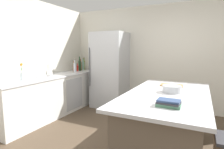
{
  "coord_description": "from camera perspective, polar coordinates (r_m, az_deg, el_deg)",
  "views": [
    {
      "loc": [
        0.96,
        -2.44,
        1.5
      ],
      "look_at": [
        -0.66,
        0.86,
        1.0
      ],
      "focal_mm": 29.3,
      "sensor_mm": 36.0,
      "label": 1
    }
  ],
  "objects": [
    {
      "name": "wall_left",
      "position": [
        4.2,
        -28.28,
        4.1
      ],
      "size": [
        0.1,
        6.0,
        2.6
      ],
      "primitive_type": "cube",
      "color": "silver",
      "rests_on": "ground_plane"
    },
    {
      "name": "cookbook_stack",
      "position": [
        2.05,
        17.25,
        -8.54
      ],
      "size": [
        0.25,
        0.19,
        0.08
      ],
      "color": "#4C7F60",
      "rests_on": "kitchen_island"
    },
    {
      "name": "sink_faucet",
      "position": [
        4.14,
        -22.34,
        1.24
      ],
      "size": [
        0.15,
        0.05,
        0.3
      ],
      "color": "silver",
      "rests_on": "counter_run_left"
    },
    {
      "name": "hot_sauce_bottle",
      "position": [
        5.1,
        -10.72,
        1.99
      ],
      "size": [
        0.05,
        0.05,
        0.22
      ],
      "color": "red",
      "rests_on": "counter_run_left"
    },
    {
      "name": "gin_bottle",
      "position": [
        5.34,
        -9.03,
        2.79
      ],
      "size": [
        0.08,
        0.08,
        0.33
      ],
      "color": "#8CB79E",
      "rests_on": "counter_run_left"
    },
    {
      "name": "wall_rear",
      "position": [
        4.79,
        14.64,
        5.1
      ],
      "size": [
        6.0,
        0.1,
        2.6
      ],
      "primitive_type": "cube",
      "color": "silver",
      "rests_on": "ground_plane"
    },
    {
      "name": "olive_oil_bottle",
      "position": [
        5.44,
        -8.72,
        3.01
      ],
      "size": [
        0.06,
        0.06,
        0.35
      ],
      "color": "olive",
      "rests_on": "counter_run_left"
    },
    {
      "name": "kitchen_island",
      "position": [
        2.79,
        16.53,
        -14.55
      ],
      "size": [
        1.07,
        2.05,
        0.9
      ],
      "color": "brown",
      "rests_on": "ground_plane"
    },
    {
      "name": "paper_towel_roll",
      "position": [
        4.3,
        -18.91,
        1.31
      ],
      "size": [
        0.14,
        0.14,
        0.31
      ],
      "color": "gray",
      "rests_on": "counter_run_left"
    },
    {
      "name": "refrigerator",
      "position": [
        4.81,
        -0.64,
        1.41
      ],
      "size": [
        0.84,
        0.78,
        1.94
      ],
      "color": "#B7BABF",
      "rests_on": "ground_plane"
    },
    {
      "name": "wine_bottle",
      "position": [
        5.17,
        -10.04,
        2.89
      ],
      "size": [
        0.07,
        0.07,
        0.39
      ],
      "color": "#19381E",
      "rests_on": "counter_run_left"
    },
    {
      "name": "ground_plane",
      "position": [
        3.02,
        4.4,
        -22.03
      ],
      "size": [
        7.2,
        7.2,
        0.0
      ],
      "primitive_type": "plane",
      "color": "#4C3D2D"
    },
    {
      "name": "soda_bottle",
      "position": [
        4.9,
        -11.52,
        2.28
      ],
      "size": [
        0.07,
        0.07,
        0.33
      ],
      "color": "silver",
      "rests_on": "counter_run_left"
    },
    {
      "name": "mixing_bowl",
      "position": [
        2.71,
        18.16,
        -4.34
      ],
      "size": [
        0.26,
        0.26,
        0.1
      ],
      "color": "#B2B5BA",
      "rests_on": "kitchen_island"
    },
    {
      "name": "cutting_board",
      "position": [
        3.21,
        18.11,
        -3.22
      ],
      "size": [
        0.36,
        0.22,
        0.02
      ],
      "color": "#9E7042",
      "rests_on": "kitchen_island"
    },
    {
      "name": "flower_vase",
      "position": [
        3.84,
        -26.28,
        -0.24
      ],
      "size": [
        0.09,
        0.09,
        0.33
      ],
      "color": "silver",
      "rests_on": "counter_run_left"
    },
    {
      "name": "syrup_bottle",
      "position": [
        5.05,
        -11.77,
        2.2
      ],
      "size": [
        0.07,
        0.07,
        0.29
      ],
      "color": "#5B3319",
      "rests_on": "counter_run_left"
    },
    {
      "name": "counter_run_left",
      "position": [
        4.48,
        -17.66,
        -6.06
      ],
      "size": [
        0.67,
        2.87,
        0.92
      ],
      "color": "silver",
      "rests_on": "ground_plane"
    },
    {
      "name": "vinegar_bottle",
      "position": [
        5.28,
        -9.75,
        2.7
      ],
      "size": [
        0.05,
        0.05,
        0.32
      ],
      "color": "#994C23",
      "rests_on": "counter_run_left"
    }
  ]
}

